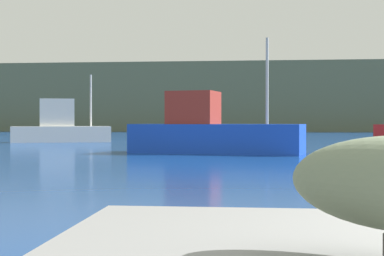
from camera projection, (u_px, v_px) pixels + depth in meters
name	position (u px, v px, depth m)	size (l,w,h in m)	color
hillside_backdrop	(267.00, 99.00, 82.89)	(140.00, 15.97, 9.29)	#5B664C
fishing_boat_blue	(211.00, 132.00, 24.60)	(7.57, 3.61, 4.80)	blue
fishing_boat_white	(60.00, 128.00, 37.87)	(6.55, 3.70, 4.45)	white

